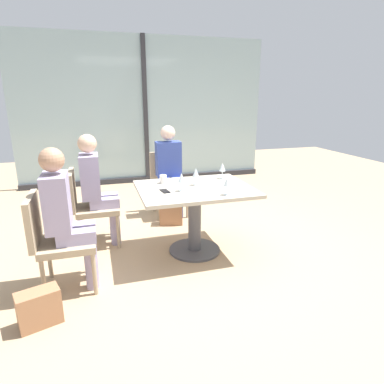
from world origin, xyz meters
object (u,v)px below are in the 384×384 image
object	(u,v)px
chair_near_window	(168,179)
chair_side_end	(55,236)
dining_table_main	(195,204)
chair_far_left	(88,203)
wine_glass_1	(181,178)
wine_glass_3	(227,182)
person_near_window	(169,167)
person_side_end	(66,213)
person_far_left	(97,185)
handbag_1	(39,308)
coffee_cup	(163,179)
wine_glass_2	(196,173)
wine_glass_0	(222,167)
cell_phone_on_table	(165,191)
handbag_0	(171,214)

from	to	relation	value
chair_near_window	chair_side_end	size ratio (longest dim) A/B	1.00
dining_table_main	chair_far_left	xyz separation A→B (m)	(-1.09, 0.52, -0.05)
chair_side_end	wine_glass_1	bearing A→B (deg)	12.09
wine_glass_3	dining_table_main	bearing A→B (deg)	122.61
person_near_window	wine_glass_3	world-z (taller)	person_near_window
dining_table_main	person_side_end	distance (m)	1.31
person_far_left	handbag_1	bearing A→B (deg)	-109.63
coffee_cup	chair_far_left	bearing A→B (deg)	162.74
wine_glass_2	wine_glass_1	bearing A→B (deg)	-139.67
chair_far_left	wine_glass_2	bearing A→B (deg)	-20.84
chair_near_window	wine_glass_0	distance (m)	1.18
chair_side_end	cell_phone_on_table	distance (m)	1.09
chair_side_end	wine_glass_2	bearing A→B (deg)	17.06
wine_glass_3	handbag_0	distance (m)	1.42
person_near_window	cell_phone_on_table	xyz separation A→B (m)	(-0.33, -1.25, 0.03)
person_near_window	coffee_cup	bearing A→B (deg)	-106.80
person_near_window	wine_glass_2	world-z (taller)	person_near_window
chair_near_window	wine_glass_2	size ratio (longest dim) A/B	4.70
chair_side_end	cell_phone_on_table	xyz separation A→B (m)	(1.03, 0.28, 0.24)
person_far_left	wine_glass_2	size ratio (longest dim) A/B	6.81
wine_glass_1	handbag_1	distance (m)	1.66
chair_far_left	wine_glass_1	size ratio (longest dim) A/B	4.70
person_near_window	handbag_0	xyz separation A→B (m)	(-0.07, -0.35, -0.56)
chair_near_window	person_far_left	size ratio (longest dim) A/B	0.69
dining_table_main	coffee_cup	bearing A→B (deg)	136.86
chair_far_left	handbag_0	xyz separation A→B (m)	(1.03, 0.33, -0.36)
coffee_cup	handbag_0	xyz separation A→B (m)	(0.21, 0.58, -0.64)
wine_glass_0	wine_glass_1	distance (m)	0.68
chair_side_end	wine_glass_2	xyz separation A→B (m)	(1.40, 0.43, 0.37)
wine_glass_0	dining_table_main	bearing A→B (deg)	-147.50
chair_near_window	handbag_0	xyz separation A→B (m)	(-0.07, -0.46, -0.36)
person_side_end	wine_glass_3	distance (m)	1.48
chair_far_left	cell_phone_on_table	size ratio (longest dim) A/B	6.04
chair_side_end	handbag_0	bearing A→B (deg)	42.59
dining_table_main	coffee_cup	world-z (taller)	coffee_cup
person_side_end	wine_glass_0	xyz separation A→B (m)	(1.66, 0.61, 0.16)
person_side_end	wine_glass_0	world-z (taller)	person_side_end
dining_table_main	wine_glass_2	bearing A→B (deg)	65.79
dining_table_main	cell_phone_on_table	world-z (taller)	cell_phone_on_table
wine_glass_0	wine_glass_1	size ratio (longest dim) A/B	1.00
person_near_window	coffee_cup	xyz separation A→B (m)	(-0.28, -0.93, 0.08)
wine_glass_1	chair_side_end	bearing A→B (deg)	-167.91
wine_glass_0	person_side_end	bearing A→B (deg)	-159.96
wine_glass_0	cell_phone_on_table	bearing A→B (deg)	-156.54
chair_near_window	chair_far_left	size ratio (longest dim) A/B	1.00
wine_glass_3	handbag_0	world-z (taller)	wine_glass_3
coffee_cup	wine_glass_2	bearing A→B (deg)	-29.21
person_side_end	cell_phone_on_table	distance (m)	0.96
chair_far_left	handbag_1	world-z (taller)	chair_far_left
person_far_left	wine_glass_3	xyz separation A→B (m)	(1.20, -0.86, 0.16)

